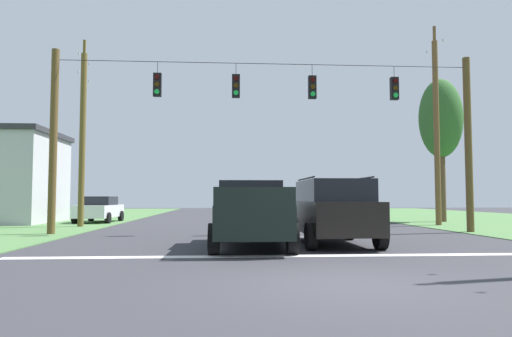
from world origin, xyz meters
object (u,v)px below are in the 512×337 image
Objects in this scene: suv_black at (332,210)px; utility_pole_mid_right at (437,129)px; pickup_truck at (251,214)px; distant_car_crossing_white at (99,209)px; utility_pole_near_left at (83,134)px; distant_car_oncoming at (326,210)px; overhead_signal_span at (269,131)px; tree_roadside_right at (441,120)px.

suv_black is 0.45× the size of utility_pole_mid_right.
distant_car_crossing_white is (-8.04, 14.19, -0.18)m from pickup_truck.
utility_pole_near_left is at bearing 128.17° from pickup_truck.
utility_pole_mid_right is (5.72, -1.06, 4.28)m from distant_car_oncoming.
overhead_signal_span is at bearing -28.71° from utility_pole_near_left.
utility_pole_mid_right is 1.12× the size of utility_pole_near_left.
utility_pole_mid_right is at bearing 0.10° from utility_pole_near_left.
overhead_signal_span is at bearing -152.33° from utility_pole_mid_right.
overhead_signal_span is 13.24m from distant_car_crossing_white.
pickup_truck is at bearing -168.24° from suv_black.
overhead_signal_span is 1.84× the size of utility_pole_near_left.
suv_black is (2.56, 0.53, 0.09)m from pickup_truck.
overhead_signal_span is 7.74m from distant_car_oncoming.
utility_pole_mid_right is at bearing -118.59° from tree_roadside_right.
tree_roadside_right is (1.82, 3.34, 1.05)m from utility_pole_mid_right.
distant_car_crossing_white is at bearing 135.01° from overhead_signal_span.
distant_car_oncoming is 0.46× the size of utility_pole_near_left.
distant_car_crossing_white is at bearing 127.83° from suv_black.
utility_pole_near_left is at bearing -170.44° from tree_roadside_right.
suv_black is at bearing -126.83° from tree_roadside_right.
overhead_signal_span reaches higher than pickup_truck.
utility_pole_near_left is (-12.49, -1.09, 3.84)m from distant_car_oncoming.
distant_car_crossing_white is (-10.60, 13.65, -0.27)m from suv_black.
suv_black is at bearing 11.76° from pickup_truck.
pickup_truck is 1.25× the size of distant_car_oncoming.
distant_car_oncoming is (3.62, 5.96, -3.36)m from overhead_signal_span.
distant_car_oncoming is 13.12m from utility_pole_near_left.
overhead_signal_span is at bearing 108.56° from suv_black.
utility_pole_near_left is at bearing 137.77° from suv_black.
distant_car_oncoming is at bearing 58.73° from overhead_signal_span.
tree_roadside_right is (9.61, 12.83, 5.06)m from suv_black.
utility_pole_near_left reaches higher than tree_roadside_right.
utility_pole_mid_right is at bearing 50.62° from suv_black.
distant_car_crossing_white is 0.51× the size of tree_roadside_right.
utility_pole_mid_right is 1.23× the size of tree_roadside_right.
suv_black is 17.29m from distant_car_crossing_white.
utility_pole_mid_right is (18.39, -4.16, 4.28)m from distant_car_crossing_white.
suv_black is 0.51× the size of utility_pole_near_left.
suv_black is 1.10× the size of distant_car_crossing_white.
utility_pole_near_left is (-18.21, -0.03, -0.44)m from utility_pole_mid_right.
overhead_signal_span is 3.60× the size of suv_black.
tree_roadside_right is (11.15, 8.23, 1.97)m from overhead_signal_span.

